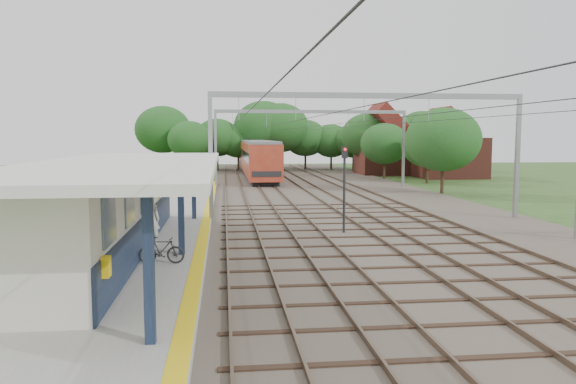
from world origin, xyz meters
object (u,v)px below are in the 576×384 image
person (150,220)px  signal_post (344,181)px  bicycle (162,250)px  train (255,156)px

person → signal_post: 9.34m
person → bicycle: size_ratio=1.31×
signal_post → bicycle: bearing=-128.9°
person → signal_post: size_ratio=0.49×
person → bicycle: bearing=92.2°
train → signal_post: bearing=-87.6°
bicycle → train: 50.59m
train → signal_post: (1.85, -43.40, 0.32)m
bicycle → signal_post: bearing=-44.0°
bicycle → person: bearing=18.0°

